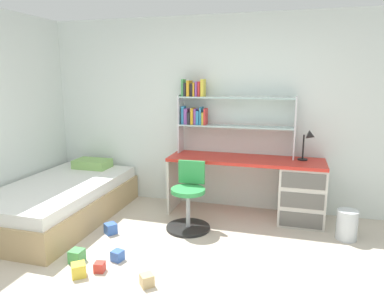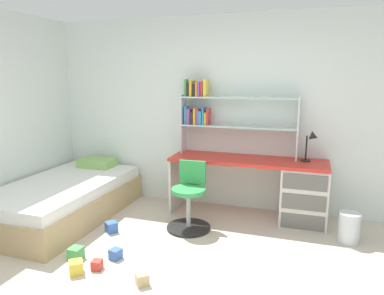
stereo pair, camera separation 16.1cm
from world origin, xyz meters
name	(u,v)px [view 1 (the left image)]	position (x,y,z in m)	size (l,w,h in m)	color
room_shell	(98,121)	(-1.22, 1.21, 1.28)	(5.95, 5.66, 2.56)	silver
desk	(286,187)	(0.88, 2.02, 0.42)	(1.94, 0.57, 0.76)	red
bookshelf_hutch	(217,111)	(-0.05, 2.19, 1.33)	(1.51, 0.22, 0.98)	silver
desk_lamp	(309,141)	(1.11, 2.09, 1.01)	(0.20, 0.17, 0.38)	black
swivel_chair	(189,203)	(-0.22, 1.45, 0.31)	(0.52, 0.52, 0.79)	black
bed_platform	(60,201)	(-1.86, 1.28, 0.24)	(1.19, 2.08, 0.59)	tan
waste_bin	(347,225)	(1.54, 1.64, 0.17)	(0.23, 0.23, 0.33)	silver
toy_block_blue_0	(118,256)	(-0.68, 0.53, 0.05)	(0.10, 0.10, 0.10)	#3860B7
toy_block_red_1	(100,267)	(-0.74, 0.30, 0.05)	(0.09, 0.09, 0.09)	red
toy_block_natural_2	(147,280)	(-0.23, 0.21, 0.05)	(0.11, 0.11, 0.11)	tan
toy_block_green_3	(77,256)	(-1.04, 0.40, 0.06)	(0.12, 0.12, 0.12)	#479E51
toy_block_yellow_4	(79,270)	(-0.88, 0.18, 0.06)	(0.12, 0.12, 0.12)	gold
toy_block_blue_5	(111,229)	(-1.04, 1.06, 0.06)	(0.12, 0.12, 0.12)	#3860B7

